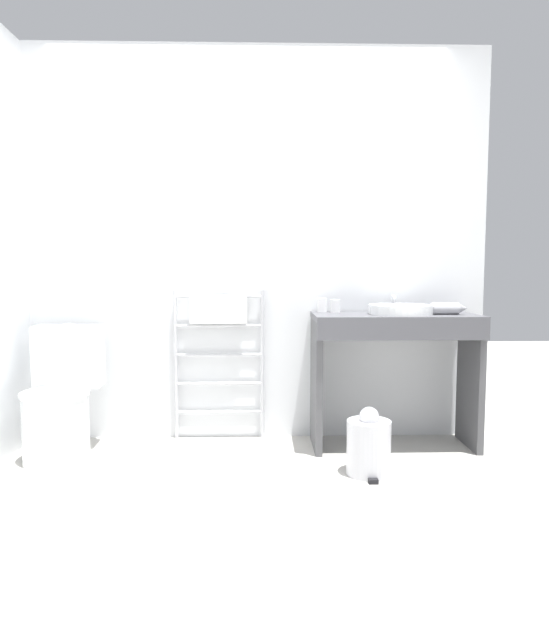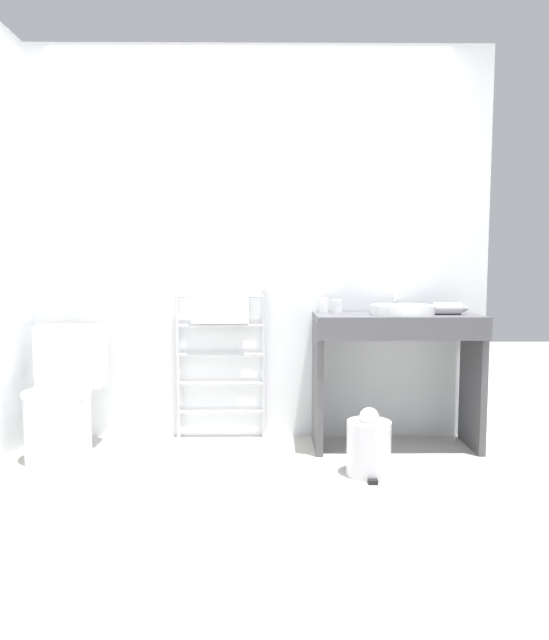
% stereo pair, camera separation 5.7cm
% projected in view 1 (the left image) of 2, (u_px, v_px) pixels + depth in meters
% --- Properties ---
extents(ground_plane, '(12.00, 12.00, 0.00)m').
position_uv_depth(ground_plane, '(246.00, 517.00, 2.56)').
color(ground_plane, '#B2AFA8').
extents(wall_back, '(3.07, 0.12, 2.52)m').
position_uv_depth(wall_back, '(249.00, 246.00, 3.73)').
color(wall_back, silver).
rests_on(wall_back, ground_plane).
extents(toilet, '(0.40, 0.54, 0.77)m').
position_uv_depth(toilet, '(60.00, 402.00, 3.36)').
color(toilet, white).
rests_on(toilet, ground_plane).
extents(towel_radiator, '(0.59, 0.06, 0.97)m').
position_uv_depth(towel_radiator, '(219.00, 334.00, 3.67)').
color(towel_radiator, silver).
rests_on(towel_radiator, ground_plane).
extents(vanity_counter, '(1.00, 0.45, 0.83)m').
position_uv_depth(vanity_counter, '(395.00, 356.00, 3.51)').
color(vanity_counter, '#4C4C51').
rests_on(vanity_counter, ground_plane).
extents(sink_basin, '(0.39, 0.39, 0.06)m').
position_uv_depth(sink_basin, '(400.00, 309.00, 3.48)').
color(sink_basin, white).
rests_on(sink_basin, vanity_counter).
extents(faucet, '(0.02, 0.10, 0.11)m').
position_uv_depth(faucet, '(393.00, 301.00, 3.67)').
color(faucet, silver).
rests_on(faucet, vanity_counter).
extents(cup_near_wall, '(0.06, 0.06, 0.09)m').
position_uv_depth(cup_near_wall, '(322.00, 305.00, 3.64)').
color(cup_near_wall, white).
rests_on(cup_near_wall, vanity_counter).
extents(cup_near_edge, '(0.06, 0.06, 0.08)m').
position_uv_depth(cup_near_edge, '(335.00, 306.00, 3.62)').
color(cup_near_edge, white).
rests_on(cup_near_edge, vanity_counter).
extents(hair_dryer, '(0.22, 0.16, 0.07)m').
position_uv_depth(hair_dryer, '(447.00, 308.00, 3.48)').
color(hair_dryer, '#B7B7BC').
rests_on(hair_dryer, vanity_counter).
extents(trash_bin, '(0.24, 0.27, 0.37)m').
position_uv_depth(trash_bin, '(369.00, 446.00, 3.08)').
color(trash_bin, silver).
rests_on(trash_bin, ground_plane).
extents(bath_mat, '(0.56, 0.36, 0.01)m').
position_uv_depth(bath_mat, '(32.00, 491.00, 2.84)').
color(bath_mat, silver).
rests_on(bath_mat, ground_plane).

